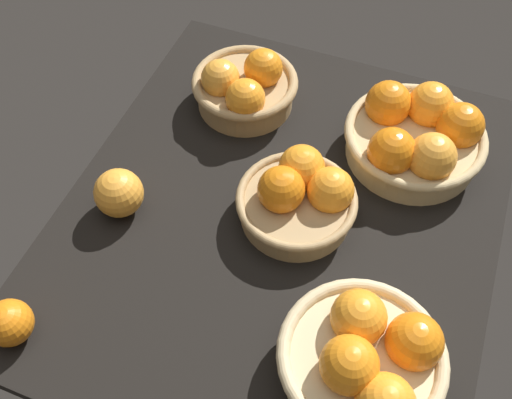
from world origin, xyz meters
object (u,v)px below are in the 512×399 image
Objects in this scene: basket_far_right at (366,360)px; basket_near_left at (244,87)px; loose_orange_front_gap at (119,193)px; loose_orange_back_gap at (9,323)px; basket_center at (299,196)px; basket_far_left at (416,136)px.

basket_near_left is at bearing -141.02° from basket_far_right.
basket_near_left is at bearing 161.27° from loose_orange_front_gap.
loose_orange_back_gap is (25.95, -3.73, -0.66)cm from loose_orange_front_gap.
basket_near_left is 1.00× the size of basket_center.
basket_near_left is 2.44× the size of loose_orange_front_gap.
basket_far_left is (-43.01, -2.31, -0.20)cm from basket_far_right.
basket_far_left is (0.72, 33.07, 0.22)cm from basket_near_left.
basket_near_left is 32.12cm from loose_orange_front_gap.
loose_orange_back_gap is (56.37, -14.04, -1.18)cm from basket_near_left.
basket_near_left is at bearing -138.67° from basket_center.
loose_orange_front_gap is 26.23cm from loose_orange_back_gap.
basket_far_right reaches higher than basket_near_left.
basket_center is 48.15cm from loose_orange_back_gap.
basket_center is 0.80× the size of basket_far_left.
basket_near_left is 33.08cm from basket_far_left.
basket_near_left is 27.11cm from basket_center.
loose_orange_back_gap is at bearing -75.65° from basket_far_right.
basket_near_left is at bearing 166.01° from loose_orange_back_gap.
basket_far_right is 3.37× the size of loose_orange_back_gap.
loose_orange_front_gap is at bearing -106.24° from basket_far_right.
basket_near_left reaches higher than loose_orange_back_gap.
basket_near_left is 58.10cm from loose_orange_back_gap.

